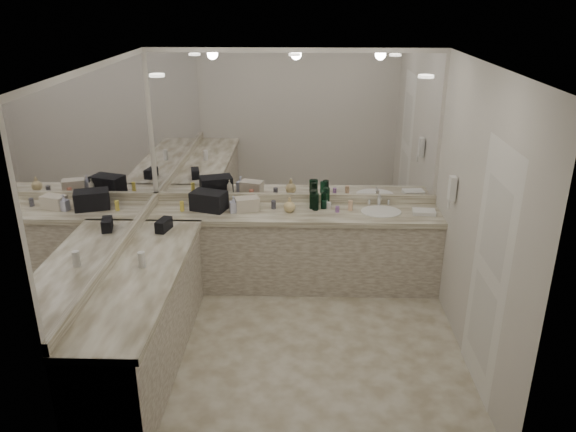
{
  "coord_description": "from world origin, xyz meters",
  "views": [
    {
      "loc": [
        0.1,
        -4.54,
        3.13
      ],
      "look_at": [
        -0.04,
        0.4,
        1.16
      ],
      "focal_mm": 35.0,
      "sensor_mm": 36.0,
      "label": 1
    }
  ],
  "objects_px": {
    "sink": "(381,212)",
    "soap_bottle_c": "(289,205)",
    "black_toiletry_bag": "(209,201)",
    "soap_bottle_a": "(225,199)",
    "soap_bottle_b": "(234,204)",
    "hand_towel": "(424,212)",
    "cream_cosmetic_case": "(247,204)",
    "wall_phone": "(452,188)"
  },
  "relations": [
    {
      "from": "sink",
      "to": "hand_towel",
      "type": "height_order",
      "value": "hand_towel"
    },
    {
      "from": "wall_phone",
      "to": "soap_bottle_b",
      "type": "bearing_deg",
      "value": 168.69
    },
    {
      "from": "sink",
      "to": "soap_bottle_a",
      "type": "height_order",
      "value": "soap_bottle_a"
    },
    {
      "from": "soap_bottle_b",
      "to": "cream_cosmetic_case",
      "type": "bearing_deg",
      "value": 22.32
    },
    {
      "from": "wall_phone",
      "to": "cream_cosmetic_case",
      "type": "height_order",
      "value": "wall_phone"
    },
    {
      "from": "soap_bottle_b",
      "to": "soap_bottle_c",
      "type": "height_order",
      "value": "soap_bottle_b"
    },
    {
      "from": "black_toiletry_bag",
      "to": "soap_bottle_c",
      "type": "bearing_deg",
      "value": -2.63
    },
    {
      "from": "hand_towel",
      "to": "cream_cosmetic_case",
      "type": "bearing_deg",
      "value": 178.79
    },
    {
      "from": "black_toiletry_bag",
      "to": "soap_bottle_a",
      "type": "distance_m",
      "value": 0.19
    },
    {
      "from": "soap_bottle_c",
      "to": "sink",
      "type": "bearing_deg",
      "value": 1.35
    },
    {
      "from": "soap_bottle_a",
      "to": "soap_bottle_b",
      "type": "bearing_deg",
      "value": -53.75
    },
    {
      "from": "hand_towel",
      "to": "soap_bottle_a",
      "type": "relative_size",
      "value": 1.24
    },
    {
      "from": "soap_bottle_a",
      "to": "soap_bottle_b",
      "type": "relative_size",
      "value": 1.06
    },
    {
      "from": "wall_phone",
      "to": "black_toiletry_bag",
      "type": "xyz_separation_m",
      "value": [
        -2.49,
        0.52,
        -0.34
      ]
    },
    {
      "from": "soap_bottle_c",
      "to": "wall_phone",
      "type": "bearing_deg",
      "value": -16.52
    },
    {
      "from": "wall_phone",
      "to": "black_toiletry_bag",
      "type": "relative_size",
      "value": 0.65
    },
    {
      "from": "cream_cosmetic_case",
      "to": "soap_bottle_a",
      "type": "relative_size",
      "value": 1.32
    },
    {
      "from": "sink",
      "to": "soap_bottle_c",
      "type": "relative_size",
      "value": 2.63
    },
    {
      "from": "hand_towel",
      "to": "soap_bottle_a",
      "type": "xyz_separation_m",
      "value": [
        -2.18,
        0.13,
        0.08
      ]
    },
    {
      "from": "sink",
      "to": "soap_bottle_c",
      "type": "xyz_separation_m",
      "value": [
        -1.0,
        -0.02,
        0.09
      ]
    },
    {
      "from": "soap_bottle_c",
      "to": "black_toiletry_bag",
      "type": "bearing_deg",
      "value": 177.37
    },
    {
      "from": "black_toiletry_bag",
      "to": "soap_bottle_a",
      "type": "height_order",
      "value": "black_toiletry_bag"
    },
    {
      "from": "black_toiletry_bag",
      "to": "soap_bottle_b",
      "type": "height_order",
      "value": "black_toiletry_bag"
    },
    {
      "from": "black_toiletry_bag",
      "to": "soap_bottle_b",
      "type": "relative_size",
      "value": 2.01
    },
    {
      "from": "cream_cosmetic_case",
      "to": "soap_bottle_b",
      "type": "relative_size",
      "value": 1.39
    },
    {
      "from": "wall_phone",
      "to": "soap_bottle_a",
      "type": "relative_size",
      "value": 1.23
    },
    {
      "from": "black_toiletry_bag",
      "to": "soap_bottle_a",
      "type": "relative_size",
      "value": 1.9
    },
    {
      "from": "hand_towel",
      "to": "soap_bottle_c",
      "type": "xyz_separation_m",
      "value": [
        -1.46,
        0.02,
        0.06
      ]
    },
    {
      "from": "black_toiletry_bag",
      "to": "wall_phone",
      "type": "bearing_deg",
      "value": -11.72
    },
    {
      "from": "wall_phone",
      "to": "cream_cosmetic_case",
      "type": "bearing_deg",
      "value": 166.41
    },
    {
      "from": "cream_cosmetic_case",
      "to": "soap_bottle_c",
      "type": "xyz_separation_m",
      "value": [
        0.47,
        -0.02,
        0.01
      ]
    },
    {
      "from": "soap_bottle_a",
      "to": "soap_bottle_b",
      "type": "distance_m",
      "value": 0.19
    },
    {
      "from": "wall_phone",
      "to": "soap_bottle_a",
      "type": "xyz_separation_m",
      "value": [
        -2.32,
        0.59,
        -0.35
      ]
    },
    {
      "from": "soap_bottle_b",
      "to": "soap_bottle_a",
      "type": "bearing_deg",
      "value": 126.25
    },
    {
      "from": "soap_bottle_c",
      "to": "soap_bottle_a",
      "type": "bearing_deg",
      "value": 170.75
    },
    {
      "from": "sink",
      "to": "soap_bottle_c",
      "type": "distance_m",
      "value": 1.01
    },
    {
      "from": "sink",
      "to": "black_toiletry_bag",
      "type": "height_order",
      "value": "black_toiletry_bag"
    },
    {
      "from": "black_toiletry_bag",
      "to": "soap_bottle_b",
      "type": "xyz_separation_m",
      "value": [
        0.28,
        -0.07,
        -0.01
      ]
    },
    {
      "from": "sink",
      "to": "soap_bottle_b",
      "type": "xyz_separation_m",
      "value": [
        -1.61,
        -0.06,
        0.1
      ]
    },
    {
      "from": "black_toiletry_bag",
      "to": "sink",
      "type": "bearing_deg",
      "value": -0.52
    },
    {
      "from": "wall_phone",
      "to": "soap_bottle_b",
      "type": "height_order",
      "value": "wall_phone"
    },
    {
      "from": "cream_cosmetic_case",
      "to": "sink",
      "type": "bearing_deg",
      "value": -16.5
    }
  ]
}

